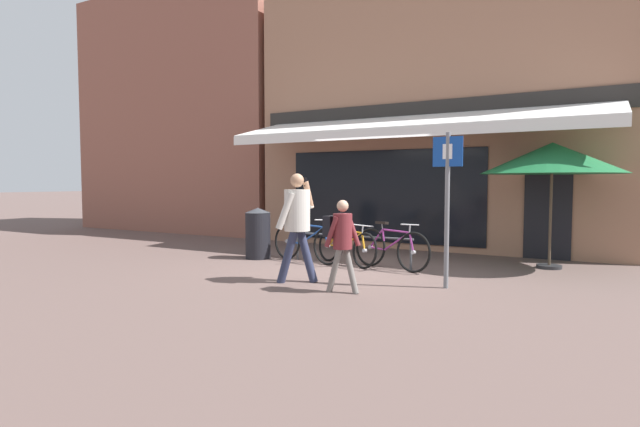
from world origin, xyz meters
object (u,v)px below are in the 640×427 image
object	(u,v)px
bicycle_orange	(346,246)
parking_sign	(447,193)
bicycle_purple	(391,248)
pedestrian_child	(341,235)
litter_bin	(258,233)
pedestrian_adult	(297,216)
bicycle_blue	(307,242)
cafe_parasol	(552,159)

from	to	relation	value
bicycle_orange	parking_sign	world-z (taller)	parking_sign
bicycle_purple	pedestrian_child	xyz separation A→B (m)	(0.09, -2.18, 0.45)
pedestrian_child	litter_bin	bearing A→B (deg)	156.33
pedestrian_child	litter_bin	distance (m)	3.61
pedestrian_child	parking_sign	xyz separation A→B (m)	(1.23, 1.04, 0.59)
pedestrian_adult	pedestrian_child	world-z (taller)	pedestrian_adult
bicycle_blue	bicycle_orange	xyz separation A→B (m)	(0.83, 0.09, -0.04)
pedestrian_child	cafe_parasol	size ratio (longest dim) A/B	0.53
pedestrian_adult	litter_bin	size ratio (longest dim) A/B	1.64
pedestrian_adult	pedestrian_child	distance (m)	1.00
bicycle_blue	bicycle_purple	size ratio (longest dim) A/B	1.10
bicycle_orange	litter_bin	xyz separation A→B (m)	(-1.94, -0.20, 0.17)
bicycle_orange	litter_bin	world-z (taller)	litter_bin
bicycle_blue	pedestrian_child	distance (m)	2.86
bicycle_purple	litter_bin	bearing A→B (deg)	-160.03
bicycle_blue	pedestrian_adult	xyz separation A→B (m)	(0.93, -1.83, 0.65)
bicycle_blue	parking_sign	world-z (taller)	parking_sign
bicycle_orange	bicycle_purple	distance (m)	0.94
bicycle_purple	litter_bin	world-z (taller)	litter_bin
litter_bin	cafe_parasol	xyz separation A→B (m)	(5.38, 1.68, 1.48)
bicycle_orange	cafe_parasol	distance (m)	4.09
pedestrian_child	bicycle_blue	bearing A→B (deg)	141.60
cafe_parasol	bicycle_purple	bearing A→B (deg)	-148.67
bicycle_orange	pedestrian_child	xyz separation A→B (m)	(1.03, -2.23, 0.47)
pedestrian_adult	pedestrian_child	bearing A→B (deg)	-26.42
pedestrian_adult	cafe_parasol	bearing A→B (deg)	37.54
cafe_parasol	pedestrian_adult	bearing A→B (deg)	-134.52
bicycle_blue	bicycle_orange	distance (m)	0.83
bicycle_blue	pedestrian_adult	distance (m)	2.15
bicycle_orange	parking_sign	bearing A→B (deg)	-3.03
bicycle_orange	pedestrian_adult	xyz separation A→B (m)	(0.10, -1.92, 0.69)
pedestrian_adult	cafe_parasol	size ratio (longest dim) A/B	0.69
bicycle_blue	parking_sign	xyz separation A→B (m)	(3.08, -1.09, 1.02)
bicycle_blue	litter_bin	size ratio (longest dim) A/B	1.73
pedestrian_adult	litter_bin	world-z (taller)	pedestrian_adult
bicycle_blue	bicycle_orange	bearing A→B (deg)	19.49
bicycle_purple	litter_bin	distance (m)	2.88
bicycle_blue	litter_bin	xyz separation A→B (m)	(-1.11, -0.11, 0.13)
pedestrian_adult	cafe_parasol	distance (m)	4.86
bicycle_blue	cafe_parasol	bearing A→B (deg)	33.32
pedestrian_child	bicycle_orange	bearing A→B (deg)	125.40
pedestrian_child	litter_bin	xyz separation A→B (m)	(-2.97, 2.03, -0.30)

